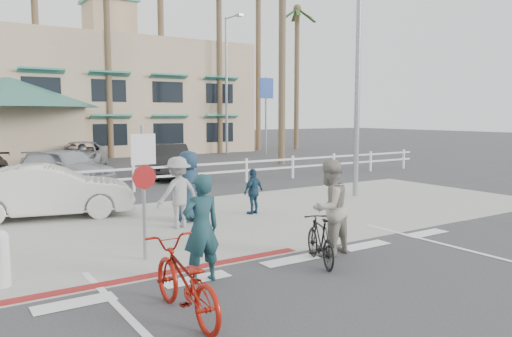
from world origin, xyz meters
TOP-DOWN VIEW (x-y plane):
  - ground at (0.00, 0.00)m, footprint 140.00×140.00m
  - bike_path at (0.00, -2.00)m, footprint 12.00×16.00m
  - sidewalk_plaza at (0.00, 4.50)m, footprint 22.00×7.00m
  - cross_street at (0.00, 8.50)m, footprint 40.00×5.00m
  - parking_lot at (0.00, 18.00)m, footprint 50.00×16.00m
  - curb_red at (-3.00, 1.20)m, footprint 7.00×0.25m
  - rail_fence at (0.50, 10.50)m, footprint 29.40×0.16m
  - building at (2.00, 31.00)m, footprint 28.00×16.00m
  - sign_post at (-2.30, 2.20)m, footprint 0.50×0.10m
  - bollard_0 at (-4.80, 2.00)m, footprint 0.26×0.26m
  - streetlight_0 at (6.50, 5.50)m, footprint 0.60×2.00m
  - streetlight_1 at (12.00, 24.00)m, footprint 0.60×2.00m
  - info_sign at (14.00, 22.00)m, footprint 1.20×0.16m
  - palm_4 at (0.00, 26.00)m, footprint 4.00×4.00m
  - palm_5 at (4.00, 25.00)m, footprint 4.00×4.00m
  - palm_6 at (8.00, 26.00)m, footprint 4.00×4.00m
  - palm_7 at (12.00, 25.00)m, footprint 4.00×4.00m
  - palm_8 at (16.00, 26.00)m, footprint 4.00×4.00m
  - palm_9 at (19.00, 25.00)m, footprint 4.00×4.00m
  - palm_11 at (11.00, 16.00)m, footprint 4.00×4.00m
  - bike_red at (-2.84, -0.76)m, footprint 0.76×2.06m
  - rider_red at (-1.96, 0.47)m, footprint 0.67×0.44m
  - bike_black at (0.36, 0.15)m, footprint 0.98×1.58m
  - rider_black at (0.90, 0.51)m, footprint 1.07×0.92m
  - pedestrian_a at (-0.62, 4.37)m, footprint 1.23×0.83m
  - pedestrian_child at (1.86, 4.79)m, footprint 0.82×0.53m
  - pedestrian_b at (-0.07, 4.92)m, footprint 1.02×0.78m
  - car_white_sedan at (-3.05, 7.42)m, footprint 4.63×2.42m
  - lot_car_2 at (-1.16, 13.82)m, footprint 3.41×4.66m
  - lot_car_3 at (3.20, 13.76)m, footprint 2.79×4.72m
  - lot_car_5 at (0.78, 19.53)m, footprint 4.03×5.52m
  - lot_car_6 at (-2.07, 13.99)m, footprint 2.40×4.59m

SIDE VIEW (x-z plane):
  - ground at x=0.00m, z-range 0.00..0.00m
  - parking_lot at x=0.00m, z-range 0.00..0.01m
  - bike_path at x=0.00m, z-range 0.00..0.01m
  - cross_street at x=0.00m, z-range 0.00..0.01m
  - sidewalk_plaza at x=0.00m, z-range 0.00..0.01m
  - curb_red at x=-3.00m, z-range 0.00..0.02m
  - bike_black at x=0.36m, z-range 0.00..0.92m
  - bollard_0 at x=-4.80m, z-range 0.00..0.95m
  - rail_fence at x=0.50m, z-range 0.00..1.00m
  - bike_red at x=-2.84m, z-range 0.00..1.07m
  - lot_car_6 at x=-2.07m, z-range 0.00..1.27m
  - pedestrian_child at x=1.86m, z-range 0.00..1.29m
  - lot_car_5 at x=0.78m, z-range 0.00..1.39m
  - car_white_sedan at x=-3.05m, z-range 0.00..1.45m
  - lot_car_3 at x=3.20m, z-range 0.00..1.47m
  - lot_car_2 at x=-1.16m, z-range 0.00..1.48m
  - pedestrian_a at x=-0.62m, z-range 0.00..1.77m
  - rider_red at x=-1.96m, z-range 0.00..1.83m
  - pedestrian_b at x=-0.07m, z-range 0.00..1.87m
  - rider_black at x=0.90m, z-range 0.00..1.91m
  - sign_post at x=-2.30m, z-range 0.00..2.90m
  - info_sign at x=14.00m, z-range 0.00..5.60m
  - streetlight_0 at x=6.50m, z-range 0.00..9.00m
  - streetlight_1 at x=12.00m, z-range 0.00..9.50m
  - building at x=2.00m, z-range 0.00..11.30m
  - palm_5 at x=4.00m, z-range 0.00..13.00m
  - palm_9 at x=19.00m, z-range 0.00..13.00m
  - palm_7 at x=12.00m, z-range 0.00..14.00m
  - palm_11 at x=11.00m, z-range 0.00..14.00m
  - palm_4 at x=0.00m, z-range 0.00..15.00m
  - palm_8 at x=16.00m, z-range 0.00..15.00m
  - palm_6 at x=8.00m, z-range 0.00..17.00m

